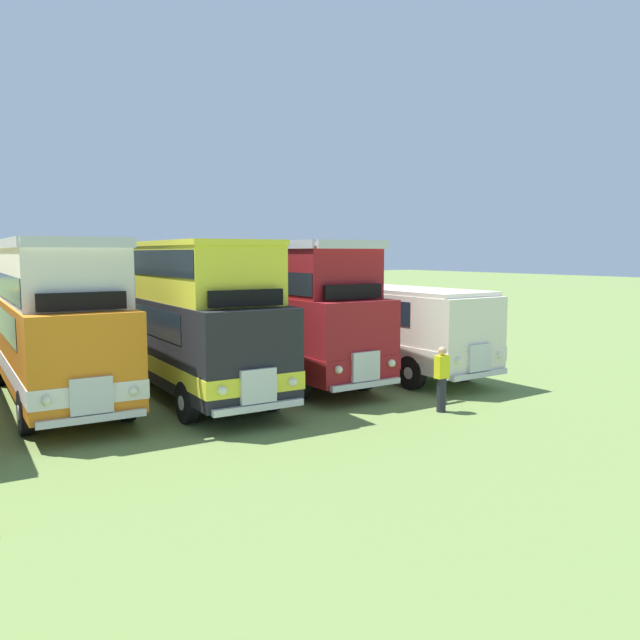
% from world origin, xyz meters
% --- Properties ---
extents(ground_plane, '(200.00, 200.00, 0.00)m').
position_xyz_m(ground_plane, '(0.00, 0.00, 0.00)').
color(ground_plane, olive).
extents(bus_third_in_row, '(2.94, 10.17, 4.52)m').
position_xyz_m(bus_third_in_row, '(-1.73, 0.40, 2.36)').
color(bus_third_in_row, orange).
rests_on(bus_third_in_row, ground).
extents(bus_fourth_in_row, '(2.95, 11.54, 4.49)m').
position_xyz_m(bus_fourth_in_row, '(1.74, -0.02, 2.48)').
color(bus_fourth_in_row, black).
rests_on(bus_fourth_in_row, ground).
extents(bus_fifth_in_row, '(2.70, 10.81, 4.52)m').
position_xyz_m(bus_fifth_in_row, '(5.22, 0.29, 2.36)').
color(bus_fifth_in_row, maroon).
rests_on(bus_fifth_in_row, ground).
extents(bus_sixth_in_row, '(2.78, 11.54, 2.99)m').
position_xyz_m(bus_sixth_in_row, '(8.70, -0.16, 1.76)').
color(bus_sixth_in_row, silver).
rests_on(bus_sixth_in_row, ground).
extents(marshal_person, '(0.36, 0.24, 1.73)m').
position_xyz_m(marshal_person, '(6.43, -6.78, 0.89)').
color(marshal_person, '#23232D').
rests_on(marshal_person, ground).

